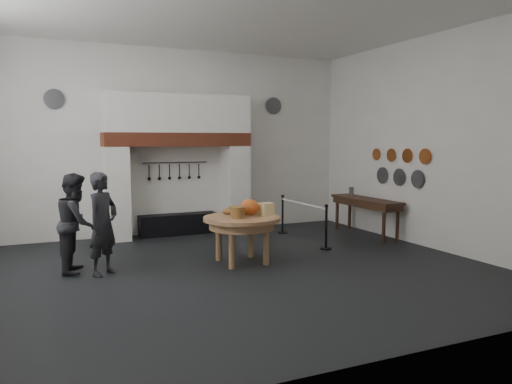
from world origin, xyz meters
name	(u,v)px	position (x,y,z in m)	size (l,w,h in m)	color
floor	(235,270)	(0.00, 0.00, 0.00)	(9.00, 8.00, 0.02)	black
ceiling	(234,9)	(0.00, 0.00, 4.50)	(9.00, 8.00, 0.02)	silver
wall_back	(174,142)	(0.00, 4.00, 2.25)	(9.00, 0.02, 4.50)	white
wall_front	(384,145)	(0.00, -4.00, 2.25)	(9.00, 0.02, 4.50)	white
wall_right	(434,142)	(4.50, 0.00, 2.25)	(0.02, 8.00, 4.50)	white
chimney_pier_left	(116,194)	(-1.48, 3.65, 1.07)	(0.55, 0.70, 2.15)	silver
chimney_pier_right	(235,188)	(1.48, 3.65, 1.07)	(0.55, 0.70, 2.15)	silver
hearth_brick_band	(178,140)	(0.00, 3.65, 2.31)	(3.50, 0.72, 0.32)	#9E442B
chimney_hood	(177,114)	(0.00, 3.65, 2.92)	(3.50, 0.70, 0.90)	silver
iron_range	(179,224)	(0.00, 3.72, 0.25)	(1.90, 0.45, 0.50)	black
utensil_rail	(175,162)	(0.00, 3.92, 1.75)	(0.02, 0.02, 1.60)	black
work_table	(242,219)	(0.32, 0.46, 0.84)	(1.44, 1.44, 0.07)	#AD7951
pumpkin	(250,207)	(0.52, 0.56, 1.03)	(0.36, 0.36, 0.31)	#D65A1E
cheese_block_big	(267,209)	(0.82, 0.41, 0.99)	(0.22, 0.22, 0.24)	#E2CB87
cheese_block_small	(260,208)	(0.80, 0.71, 0.97)	(0.18, 0.18, 0.20)	#FDFC97
wicker_basket	(237,212)	(0.17, 0.31, 0.98)	(0.32, 0.32, 0.22)	olive
bread_loaf	(230,211)	(0.22, 0.81, 0.94)	(0.31, 0.18, 0.13)	olive
visitor_near	(103,224)	(-2.15, 0.69, 0.88)	(0.64, 0.42, 1.76)	black
visitor_far	(76,223)	(-2.55, 1.09, 0.87)	(0.84, 0.66, 1.73)	black
side_table	(366,200)	(4.10, 1.75, 0.87)	(0.55, 2.20, 0.06)	#362013
pewter_jug	(351,191)	(4.10, 2.35, 1.01)	(0.12, 0.12, 0.22)	#505055
copper_pan_a	(425,156)	(4.46, 0.20, 1.95)	(0.34, 0.34, 0.03)	#C6662D
copper_pan_b	(407,156)	(4.46, 0.75, 1.95)	(0.32, 0.32, 0.03)	#C6662D
copper_pan_c	(391,155)	(4.46, 1.30, 1.95)	(0.30, 0.30, 0.03)	#C6662D
copper_pan_d	(376,154)	(4.46, 1.85, 1.95)	(0.28, 0.28, 0.03)	#C6662D
pewter_plate_left	(418,179)	(4.46, 0.40, 1.45)	(0.40, 0.40, 0.03)	#4C4C51
pewter_plate_mid	(399,177)	(4.46, 1.00, 1.45)	(0.40, 0.40, 0.03)	#4C4C51
pewter_plate_right	(382,176)	(4.46, 1.60, 1.45)	(0.40, 0.40, 0.03)	#4C4C51
pewter_plate_back_left	(54,99)	(-2.70, 3.96, 3.20)	(0.44, 0.44, 0.03)	#4C4C51
pewter_plate_back_right	(274,106)	(2.70, 3.96, 3.20)	(0.44, 0.44, 0.03)	#4C4C51
barrier_post_near	(326,228)	(2.39, 0.81, 0.45)	(0.05, 0.05, 0.90)	black
barrier_post_far	(283,215)	(2.39, 2.81, 0.45)	(0.05, 0.05, 0.90)	black
barrier_rope	(303,204)	(2.39, 1.81, 0.85)	(0.04, 0.04, 2.00)	silver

